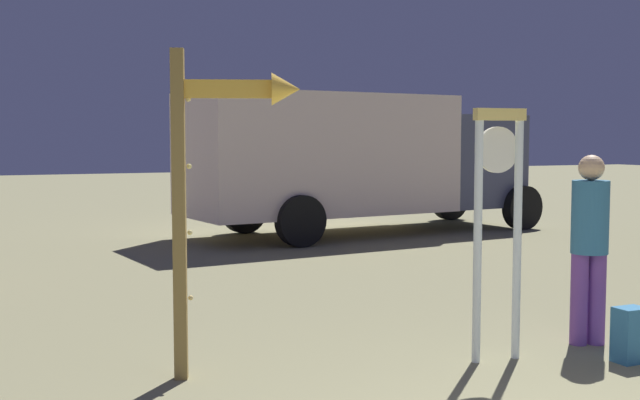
{
  "coord_description": "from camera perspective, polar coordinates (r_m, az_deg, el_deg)",
  "views": [
    {
      "loc": [
        -3.3,
        -3.08,
        1.88
      ],
      "look_at": [
        0.33,
        4.83,
        1.2
      ],
      "focal_mm": 44.82,
      "sensor_mm": 36.0,
      "label": 1
    }
  ],
  "objects": [
    {
      "name": "box_truck_near",
      "position": [
        15.64,
        2.44,
        3.09
      ],
      "size": [
        7.39,
        3.17,
        2.7
      ],
      "color": "beige",
      "rests_on": "ground_plane"
    },
    {
      "name": "standing_clock",
      "position": [
        6.83,
        12.58,
        -0.5
      ],
      "size": [
        0.47,
        0.13,
        2.12
      ],
      "color": "white",
      "rests_on": "ground_plane"
    },
    {
      "name": "person_near_clock",
      "position": [
        7.61,
        18.69,
        -2.67
      ],
      "size": [
        0.33,
        0.33,
        1.73
      ],
      "color": "#754297",
      "rests_on": "ground_plane"
    },
    {
      "name": "backpack",
      "position": [
        7.26,
        21.24,
        -8.99
      ],
      "size": [
        0.26,
        0.24,
        0.46
      ],
      "color": "teal",
      "rests_on": "ground_plane"
    },
    {
      "name": "arrow_sign",
      "position": [
        6.18,
        -7.28,
        2.76
      ],
      "size": [
        0.98,
        0.51,
        2.55
      ],
      "color": "olive",
      "rests_on": "ground_plane"
    }
  ]
}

